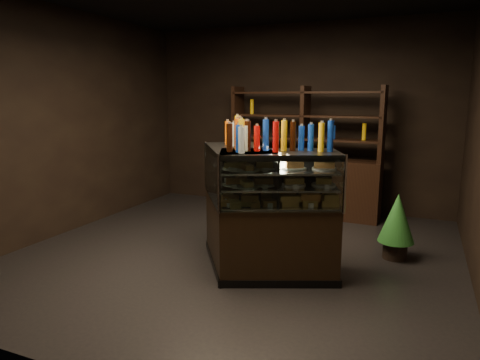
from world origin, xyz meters
name	(u,v)px	position (x,y,z in m)	size (l,w,h in m)	color
ground	(237,253)	(0.00, 0.00, 0.00)	(5.00, 5.00, 0.00)	black
room_shell	(237,87)	(0.00, 0.00, 1.94)	(5.02, 5.02, 3.01)	black
display_case	(257,230)	(0.40, -0.37, 0.44)	(1.76, 1.34, 1.32)	black
food_display	(258,179)	(0.40, -0.37, 0.99)	(1.45, 1.02, 0.41)	#C67E47
bottles_top	(258,135)	(0.40, -0.36, 1.45)	(1.29, 0.88, 0.30)	#147223
potted_conifer	(397,217)	(1.74, 0.57, 0.49)	(0.40, 0.40, 0.87)	black
back_shelving	(303,176)	(0.25, 2.05, 0.61)	(2.37, 0.51, 2.00)	black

